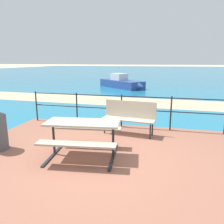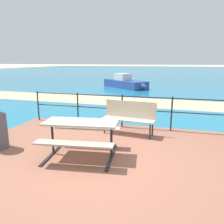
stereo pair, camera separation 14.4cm
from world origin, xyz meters
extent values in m
plane|color=beige|center=(0.00, 0.00, 0.00)|extent=(240.00, 240.00, 0.00)
cube|color=#935B47|center=(0.00, 0.00, 0.03)|extent=(6.40, 5.20, 0.06)
cube|color=teal|center=(0.00, 40.00, 0.01)|extent=(90.00, 90.00, 0.01)
cube|color=tan|center=(0.00, 6.94, 0.01)|extent=(54.06, 4.35, 0.01)
cube|color=tan|center=(-0.36, 0.07, 0.80)|extent=(1.60, 0.82, 0.04)
cube|color=tan|center=(-0.30, -0.45, 0.52)|extent=(1.56, 0.44, 0.04)
cube|color=tan|center=(-0.42, 0.59, 0.52)|extent=(1.56, 0.44, 0.04)
cylinder|color=#1E2328|center=(-1.01, -0.01, 0.43)|extent=(0.06, 0.06, 0.74)
cube|color=#1E2328|center=(-1.01, -0.01, 0.07)|extent=(0.22, 1.31, 0.03)
cylinder|color=#1E2328|center=(0.28, 0.14, 0.43)|extent=(0.06, 0.06, 0.74)
cube|color=#1E2328|center=(0.28, 0.14, 0.07)|extent=(0.22, 1.31, 0.03)
cube|color=#BCAD93|center=(0.33, 1.70, 0.49)|extent=(1.49, 0.57, 0.04)
cube|color=#BCAD93|center=(0.36, 1.88, 0.74)|extent=(1.45, 0.23, 0.47)
cylinder|color=#1E2328|center=(-0.33, 1.63, 0.27)|extent=(0.04, 0.04, 0.43)
cylinder|color=#1E2328|center=(-0.29, 1.92, 0.27)|extent=(0.04, 0.04, 0.43)
cylinder|color=#1E2328|center=(0.96, 1.47, 0.27)|extent=(0.04, 0.04, 0.43)
cylinder|color=#1E2328|center=(1.00, 1.77, 0.27)|extent=(0.04, 0.04, 0.43)
cylinder|color=#1E2328|center=(-2.95, 2.40, 0.56)|extent=(0.04, 0.04, 1.01)
cylinder|color=#1E2328|center=(-1.48, 2.40, 0.56)|extent=(0.04, 0.04, 1.01)
cylinder|color=#1E2328|center=(0.00, 2.40, 0.56)|extent=(0.04, 0.04, 1.01)
cylinder|color=#1E2328|center=(1.48, 2.40, 0.56)|extent=(0.04, 0.04, 1.01)
cylinder|color=#1E2328|center=(0.00, 2.40, 1.02)|extent=(5.90, 0.03, 0.03)
cylinder|color=#1E2328|center=(0.00, 2.40, 0.61)|extent=(5.90, 0.03, 0.03)
cube|color=#2D478C|center=(-2.13, 12.84, 0.30)|extent=(3.95, 3.66, 0.58)
cube|color=silver|center=(-2.36, 13.04, 0.84)|extent=(1.47, 1.44, 0.51)
cone|color=#2D478C|center=(-0.42, 11.38, 0.30)|extent=(0.72, 0.72, 0.52)
camera|label=1|loc=(1.30, -4.06, 2.06)|focal=35.12mm
camera|label=2|loc=(1.44, -4.02, 2.06)|focal=35.12mm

